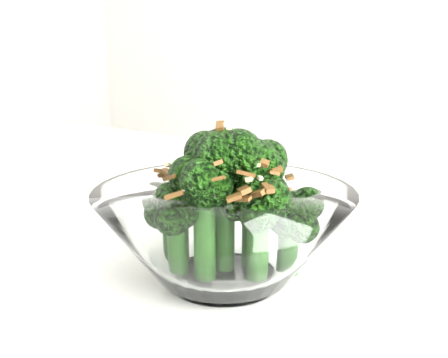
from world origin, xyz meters
The scene contains 2 objects.
table centered at (0.14, 0.15, 0.68)m, with size 1.27×0.90×0.75m.
broccoli_dish centered at (0.33, 0.06, 0.80)m, with size 0.21×0.21×0.14m.
Camera 1 is at (0.63, -0.31, 0.97)m, focal length 50.00 mm.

